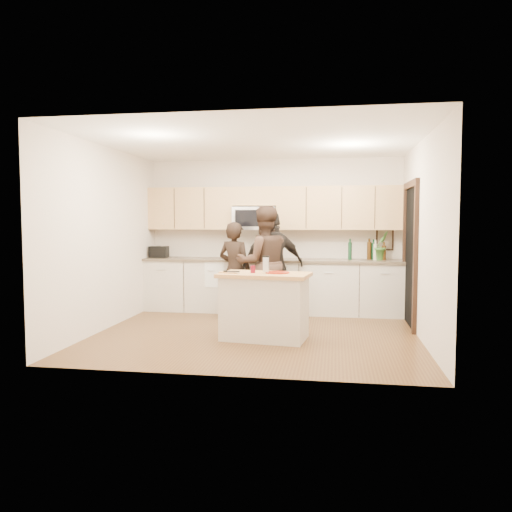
% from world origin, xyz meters
% --- Properties ---
extents(floor, '(4.50, 4.50, 0.00)m').
position_xyz_m(floor, '(0.00, 0.00, 0.00)').
color(floor, brown).
rests_on(floor, ground).
extents(room_shell, '(4.52, 4.02, 2.71)m').
position_xyz_m(room_shell, '(0.00, 0.00, 1.73)').
color(room_shell, beige).
rests_on(room_shell, ground).
extents(back_cabinetry, '(4.50, 0.66, 0.94)m').
position_xyz_m(back_cabinetry, '(0.00, 1.69, 0.47)').
color(back_cabinetry, beige).
rests_on(back_cabinetry, ground).
extents(upper_cabinetry, '(4.50, 0.33, 0.75)m').
position_xyz_m(upper_cabinetry, '(0.03, 1.83, 1.84)').
color(upper_cabinetry, tan).
rests_on(upper_cabinetry, ground).
extents(microwave, '(0.76, 0.41, 0.40)m').
position_xyz_m(microwave, '(-0.31, 1.80, 1.65)').
color(microwave, silver).
rests_on(microwave, ground).
extents(doorway, '(0.06, 1.25, 2.20)m').
position_xyz_m(doorway, '(2.23, 0.90, 1.16)').
color(doorway, black).
rests_on(doorway, ground).
extents(framed_picture, '(0.30, 0.03, 0.38)m').
position_xyz_m(framed_picture, '(1.95, 1.98, 1.28)').
color(framed_picture, black).
rests_on(framed_picture, ground).
extents(dish_towel, '(0.34, 0.60, 0.48)m').
position_xyz_m(dish_towel, '(-0.95, 1.50, 0.80)').
color(dish_towel, white).
rests_on(dish_towel, ground).
extents(island, '(1.28, 0.84, 0.90)m').
position_xyz_m(island, '(0.16, -0.31, 0.45)').
color(island, beige).
rests_on(island, ground).
extents(red_plate, '(0.32, 0.32, 0.02)m').
position_xyz_m(red_plate, '(0.34, -0.29, 0.91)').
color(red_plate, maroon).
rests_on(red_plate, island).
extents(box_grater, '(0.09, 0.06, 0.22)m').
position_xyz_m(box_grater, '(0.18, -0.33, 1.03)').
color(box_grater, silver).
rests_on(box_grater, red_plate).
extents(drink_glass, '(0.07, 0.07, 0.10)m').
position_xyz_m(drink_glass, '(0.01, -0.32, 0.95)').
color(drink_glass, maroon).
rests_on(drink_glass, island).
extents(cutting_board, '(0.27, 0.21, 0.02)m').
position_xyz_m(cutting_board, '(-0.31, -0.35, 0.91)').
color(cutting_board, '#B4784B').
rests_on(cutting_board, island).
extents(tongs, '(0.23, 0.05, 0.02)m').
position_xyz_m(tongs, '(-0.27, -0.42, 0.92)').
color(tongs, black).
rests_on(tongs, cutting_board).
extents(knife, '(0.18, 0.04, 0.01)m').
position_xyz_m(knife, '(-0.24, -0.45, 0.92)').
color(knife, silver).
rests_on(knife, cutting_board).
extents(toaster, '(0.32, 0.20, 0.21)m').
position_xyz_m(toaster, '(-2.05, 1.67, 1.04)').
color(toaster, black).
rests_on(toaster, back_cabinetry).
extents(bottle_cluster, '(0.63, 0.18, 0.36)m').
position_xyz_m(bottle_cluster, '(1.69, 1.73, 1.11)').
color(bottle_cluster, '#10321B').
rests_on(bottle_cluster, back_cabinetry).
extents(orchid, '(0.35, 0.34, 0.49)m').
position_xyz_m(orchid, '(1.87, 1.72, 1.19)').
color(orchid, '#3A6A2A').
rests_on(orchid, back_cabinetry).
extents(woman_left, '(0.67, 0.54, 1.59)m').
position_xyz_m(woman_left, '(-0.53, 1.09, 0.79)').
color(woman_left, black).
rests_on(woman_left, ground).
extents(woman_center, '(1.08, 0.96, 1.84)m').
position_xyz_m(woman_center, '(-0.04, 1.00, 0.92)').
color(woman_center, '#34231A').
rests_on(woman_center, ground).
extents(woman_right, '(1.12, 0.85, 1.77)m').
position_xyz_m(woman_right, '(0.10, 1.13, 0.88)').
color(woman_right, black).
rests_on(woman_right, ground).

